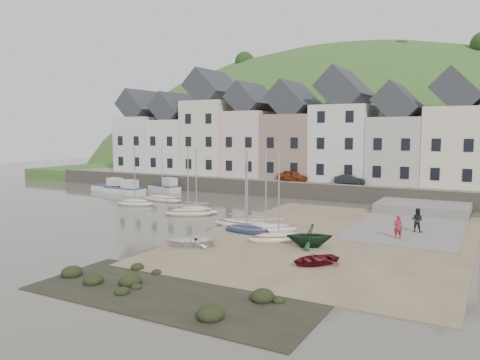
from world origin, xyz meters
The scene contains 27 objects.
ground centered at (0.00, 0.00, 0.00)m, with size 160.00×160.00×0.00m, color #4B443B.
quay_land centered at (0.00, 32.00, 0.75)m, with size 90.00×30.00×1.50m, color #315522.
quay_street centered at (0.00, 20.50, 1.55)m, with size 70.00×7.00×0.10m, color slate.
seawall centered at (0.00, 17.00, 0.90)m, with size 70.00×1.20×1.80m, color slate.
beach centered at (11.00, 0.00, 0.03)m, with size 18.00×26.00×0.06m, color brown.
slipway centered at (15.00, 8.00, 0.06)m, with size 8.00×18.00×0.12m, color slate.
hillside centered at (-5.00, 60.00, -17.99)m, with size 134.40×84.00×84.00m.
townhouse_terrace centered at (1.76, 24.00, 7.32)m, with size 61.05×8.00×13.93m.
sailboat_0 centered at (-10.59, 8.01, 0.26)m, with size 5.14×1.77×6.32m.
sailboat_1 centered at (-11.25, 4.41, 0.27)m, with size 4.12×2.60×6.32m.
sailboat_2 centered at (-3.24, 2.30, 0.26)m, with size 4.50×3.35×6.32m.
sailboat_3 centered at (-3.30, 3.69, 0.26)m, with size 4.37×2.09×6.32m.
sailboat_4 centered at (3.75, 0.07, 0.26)m, with size 5.50×1.53×6.32m.
sailboat_5 centered at (4.85, -1.76, 0.27)m, with size 3.84×1.73×6.32m.
sailboat_6 centered at (5.87, -0.72, 0.26)m, with size 4.79×4.05×6.32m.
sailboat_7 centered at (7.95, -3.04, 0.26)m, with size 4.21×3.81×6.32m.
motorboat_0 centered at (-18.05, 10.52, 0.58)m, with size 5.31×1.87×1.70m.
motorboat_1 centered at (-21.33, 11.52, 0.58)m, with size 5.22×2.10×1.70m.
motorboat_2 centered at (-15.37, 14.74, 0.58)m, with size 5.14×3.20×1.70m.
rowboat_white centered at (3.50, -7.18, 0.39)m, with size 2.25×3.15×0.65m, color white.
rowboat_green centered at (10.43, -3.73, 0.83)m, with size 2.52×2.92×1.54m, color #17341D.
rowboat_red centered at (12.09, -7.36, 0.35)m, with size 2.01×2.82×0.58m, color maroon.
person_red centered at (15.03, 1.31, 0.92)m, with size 0.59×0.39×1.61m, color maroon.
person_dark centered at (15.86, 4.19, 1.00)m, with size 0.86×0.67×1.76m, color black.
car_left centered at (-0.33, 19.50, 2.25)m, with size 1.53×3.80×1.29m, color maroon.
car_right centered at (6.52, 19.50, 2.16)m, with size 1.19×3.41×1.12m, color black.
shore_rocks centered at (7.41, -15.09, 0.12)m, with size 14.00×6.00×0.73m.
Camera 1 is at (20.89, -32.20, 7.58)m, focal length 35.45 mm.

